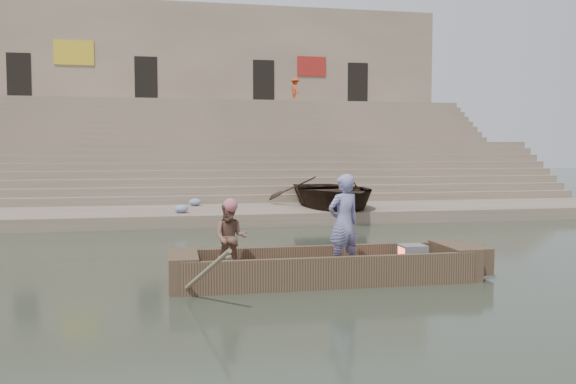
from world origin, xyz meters
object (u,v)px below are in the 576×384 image
object	(u,v)px
beached_rowboat	(332,192)
television	(412,255)
main_rowboat	(325,275)
rowing_man	(231,238)
pedestrian	(295,90)
standing_man	(344,223)

from	to	relation	value
beached_rowboat	television	bearing A→B (deg)	-99.40
main_rowboat	television	distance (m)	1.72
beached_rowboat	rowing_man	bearing A→B (deg)	-118.01
rowing_man	pedestrian	bearing A→B (deg)	88.40
television	rowing_man	bearing A→B (deg)	179.29
television	beached_rowboat	distance (m)	9.75
rowing_man	beached_rowboat	size ratio (longest dim) A/B	0.24
rowing_man	beached_rowboat	bearing A→B (deg)	77.72
television	beached_rowboat	world-z (taller)	beached_rowboat
television	pedestrian	world-z (taller)	pedestrian
main_rowboat	pedestrian	size ratio (longest dim) A/B	3.26
standing_man	television	bearing A→B (deg)	168.18
rowing_man	television	size ratio (longest dim) A/B	2.74
beached_rowboat	pedestrian	distance (m)	15.72
pedestrian	standing_man	bearing A→B (deg)	163.07
main_rowboat	standing_man	size ratio (longest dim) A/B	2.86
main_rowboat	pedestrian	xyz separation A→B (m)	(4.57, 24.47, 5.86)
standing_man	television	xyz separation A→B (m)	(1.40, 0.17, -0.67)
main_rowboat	pedestrian	distance (m)	25.58
standing_man	rowing_man	bearing A→B (deg)	-24.83
beached_rowboat	pedestrian	xyz separation A→B (m)	(1.77, 14.80, 5.01)
standing_man	rowing_man	distance (m)	2.04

